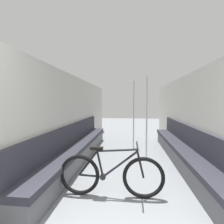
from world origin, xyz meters
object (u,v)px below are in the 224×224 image
Objects in this scene: bench_seat_row_right at (183,152)px; grab_pole_far at (147,118)px; bench_seat_row_left at (78,149)px; grab_pole_near at (134,116)px; bicycle at (111,175)px.

bench_seat_row_right is 1.17m from grab_pole_far.
bench_seat_row_right is 2.32× the size of grab_pole_far.
bench_seat_row_left is 2.53m from bench_seat_row_right.
grab_pole_near reaches higher than bench_seat_row_left.
bench_seat_row_left is 1.85m from bicycle.
bench_seat_row_left is at bearing 180.00° from bench_seat_row_right.
bench_seat_row_left is 1.00× the size of bench_seat_row_right.
grab_pole_near is 1.03m from grab_pole_far.
grab_pole_near is (-1.13, 1.38, 0.74)m from bench_seat_row_right.
grab_pole_far is (0.32, -0.98, 0.00)m from grab_pole_near.
grab_pole_near reaches higher than bench_seat_row_right.
bench_seat_row_left is at bearing 124.84° from bicycle.
grab_pole_near is at bearing 44.67° from bench_seat_row_left.
bicycle is 0.77× the size of grab_pole_far.
grab_pole_near is at bearing 129.36° from bench_seat_row_right.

